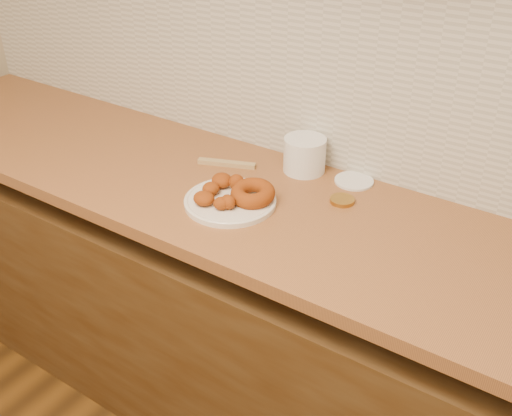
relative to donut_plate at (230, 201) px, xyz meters
The scene contains 11 objects.
wall_back 0.68m from the donut_plate, 46.84° to the left, with size 4.00×0.02×2.70m, color #C8B598.
base_cabinet 0.63m from the donut_plate, 10.75° to the left, with size 3.60×0.60×0.77m, color #4D371D.
butcher_block 0.31m from the donut_plate, 167.23° to the left, with size 2.30×0.62×0.04m, color #955A2D.
backsplash 0.59m from the donut_plate, 45.92° to the left, with size 3.60×0.02×0.60m, color beige.
donut_plate is the anchor object (origin of this frame).
ring_donut 0.07m from the donut_plate, 30.76° to the left, with size 0.13×0.13×0.04m, color #772B06.
fried_dough_chunks 0.04m from the donut_plate, 169.71° to the right, with size 0.16×0.18×0.05m.
plastic_tub 0.30m from the donut_plate, 75.90° to the left, with size 0.13×0.13×0.11m, color white.
tub_lid 0.38m from the donut_plate, 52.64° to the left, with size 0.12×0.12×0.01m, color silver.
brass_jar_lid 0.31m from the donut_plate, 35.27° to the left, with size 0.07×0.07×0.01m, color #A77A2F.
wooden_utensil 0.23m from the donut_plate, 128.56° to the left, with size 0.18×0.02×0.01m, color tan.
Camera 1 is at (0.50, 0.47, 1.77)m, focal length 42.00 mm.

